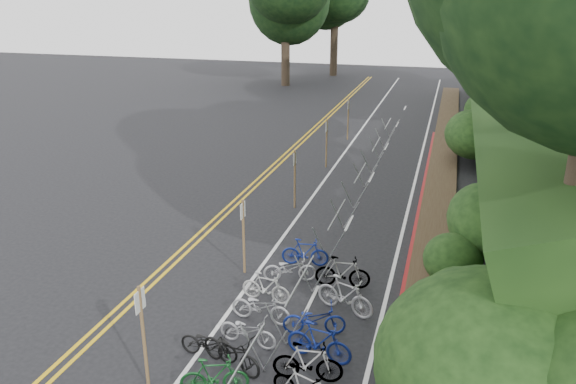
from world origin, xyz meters
name	(u,v)px	position (x,y,z in m)	size (l,w,h in m)	color
ground	(151,361)	(0.00, 0.00, 0.00)	(120.00, 120.00, 0.00)	black
road_markings	(289,215)	(0.63, 10.10, 0.00)	(7.47, 80.00, 0.01)	gold
red_curb	(420,211)	(5.70, 12.00, 0.05)	(0.25, 28.00, 0.10)	maroon
bike_rack_front	(241,377)	(2.80, -1.04, 0.93)	(1.19, 3.10, 1.28)	gray
bike_racks_rest	(360,179)	(3.00, 13.00, 0.85)	(1.14, 23.00, 1.17)	gray
signpost_near	(143,331)	(0.44, -0.86, 1.49)	(0.08, 0.40, 2.61)	brown
signposts_rest	(312,156)	(0.60, 14.00, 1.43)	(0.08, 18.40, 2.50)	brown
bike_front	(209,343)	(1.34, 0.54, 0.41)	(1.57, 0.55, 0.83)	black
bike_valet	(280,338)	(2.98, 1.15, 0.47)	(3.32, 10.81, 1.09)	slate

